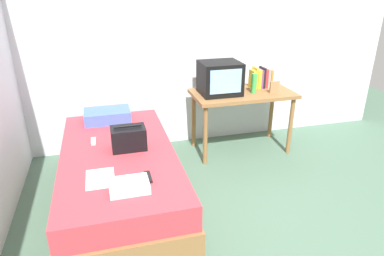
{
  "coord_description": "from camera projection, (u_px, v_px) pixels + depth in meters",
  "views": [
    {
      "loc": [
        -1.08,
        -1.97,
        1.89
      ],
      "look_at": [
        -0.28,
        0.99,
        0.58
      ],
      "focal_mm": 32.15,
      "sensor_mm": 36.0,
      "label": 1
    }
  ],
  "objects": [
    {
      "name": "ground_plane",
      "position": [
        258.0,
        238.0,
        2.75
      ],
      "size": [
        8.0,
        8.0,
        0.0
      ],
      "primitive_type": "plane",
      "color": "#4C6B56"
    },
    {
      "name": "wall_back",
      "position": [
        193.0,
        37.0,
        4.02
      ],
      "size": [
        5.2,
        0.1,
        2.6
      ],
      "primitive_type": "cube",
      "color": "silver",
      "rests_on": "ground"
    },
    {
      "name": "bed",
      "position": [
        120.0,
        177.0,
        3.11
      ],
      "size": [
        1.0,
        2.0,
        0.53
      ],
      "color": "olive",
      "rests_on": "ground"
    },
    {
      "name": "desk",
      "position": [
        242.0,
        100.0,
        3.98
      ],
      "size": [
        1.16,
        0.6,
        0.73
      ],
      "color": "olive",
      "rests_on": "ground"
    },
    {
      "name": "tv",
      "position": [
        220.0,
        78.0,
        3.82
      ],
      "size": [
        0.44,
        0.39,
        0.36
      ],
      "color": "black",
      "rests_on": "desk"
    },
    {
      "name": "water_bottle",
      "position": [
        254.0,
        83.0,
        3.87
      ],
      "size": [
        0.06,
        0.06,
        0.22
      ],
      "primitive_type": "cylinder",
      "color": "green",
      "rests_on": "desk"
    },
    {
      "name": "book_row",
      "position": [
        261.0,
        78.0,
        4.08
      ],
      "size": [
        0.25,
        0.16,
        0.24
      ],
      "color": "gold",
      "rests_on": "desk"
    },
    {
      "name": "picture_frame",
      "position": [
        275.0,
        87.0,
        3.88
      ],
      "size": [
        0.11,
        0.02,
        0.14
      ],
      "primitive_type": "cube",
      "color": "#9E754C",
      "rests_on": "desk"
    },
    {
      "name": "pillow",
      "position": [
        107.0,
        116.0,
        3.64
      ],
      "size": [
        0.47,
        0.31,
        0.12
      ],
      "primitive_type": "cube",
      "color": "#4766AD",
      "rests_on": "bed"
    },
    {
      "name": "handbag",
      "position": [
        129.0,
        138.0,
        3.02
      ],
      "size": [
        0.3,
        0.2,
        0.22
      ],
      "color": "black",
      "rests_on": "bed"
    },
    {
      "name": "magazine",
      "position": [
        100.0,
        178.0,
        2.58
      ],
      "size": [
        0.21,
        0.29,
        0.01
      ],
      "primitive_type": "cube",
      "color": "white",
      "rests_on": "bed"
    },
    {
      "name": "remote_dark",
      "position": [
        148.0,
        177.0,
        2.59
      ],
      "size": [
        0.04,
        0.16,
        0.02
      ],
      "primitive_type": "cube",
      "color": "black",
      "rests_on": "bed"
    },
    {
      "name": "remote_silver",
      "position": [
        93.0,
        141.0,
        3.17
      ],
      "size": [
        0.04,
        0.14,
        0.02
      ],
      "primitive_type": "cube",
      "color": "#B7B7BC",
      "rests_on": "bed"
    },
    {
      "name": "folded_towel",
      "position": [
        129.0,
        186.0,
        2.45
      ],
      "size": [
        0.28,
        0.22,
        0.06
      ],
      "primitive_type": "cube",
      "color": "white",
      "rests_on": "bed"
    }
  ]
}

